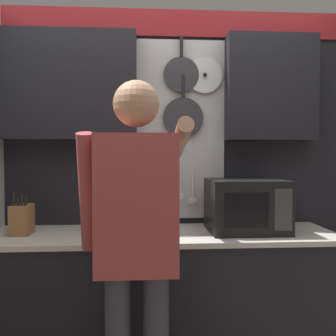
{
  "coord_description": "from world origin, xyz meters",
  "views": [
    {
      "loc": [
        -0.13,
        -2.26,
        1.41
      ],
      "look_at": [
        0.04,
        0.18,
        1.32
      ],
      "focal_mm": 40.0,
      "sensor_mm": 36.0,
      "label": 1
    }
  ],
  "objects_px": {
    "knife_block": "(22,219)",
    "utensil_crock": "(102,218)",
    "microwave": "(246,205)",
    "person": "(137,232)"
  },
  "relations": [
    {
      "from": "knife_block",
      "to": "utensil_crock",
      "type": "height_order",
      "value": "utensil_crock"
    },
    {
      "from": "microwave",
      "to": "utensil_crock",
      "type": "distance_m",
      "value": 0.89
    },
    {
      "from": "microwave",
      "to": "utensil_crock",
      "type": "bearing_deg",
      "value": 179.89
    },
    {
      "from": "knife_block",
      "to": "person",
      "type": "xyz_separation_m",
      "value": [
        0.69,
        -0.51,
        0.02
      ]
    },
    {
      "from": "utensil_crock",
      "to": "person",
      "type": "xyz_separation_m",
      "value": [
        0.22,
        -0.51,
        0.02
      ]
    },
    {
      "from": "utensil_crock",
      "to": "microwave",
      "type": "bearing_deg",
      "value": -0.11
    },
    {
      "from": "microwave",
      "to": "knife_block",
      "type": "relative_size",
      "value": 1.82
    },
    {
      "from": "utensil_crock",
      "to": "person",
      "type": "distance_m",
      "value": 0.56
    },
    {
      "from": "microwave",
      "to": "knife_block",
      "type": "bearing_deg",
      "value": 179.97
    },
    {
      "from": "knife_block",
      "to": "person",
      "type": "height_order",
      "value": "person"
    }
  ]
}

